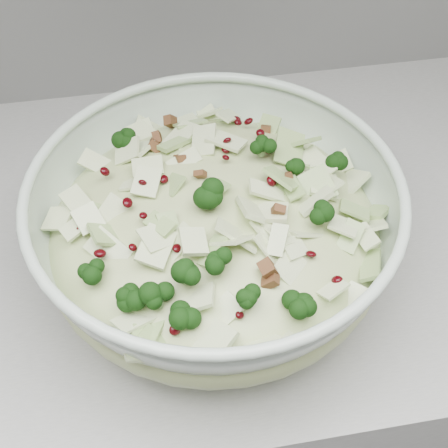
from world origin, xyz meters
name	(u,v)px	position (x,y,z in m)	size (l,w,h in m)	color
counter	(51,411)	(0.00, 1.70, 0.45)	(3.60, 0.60, 0.90)	#B0B0AB
mixing_bowl	(215,233)	(0.28, 1.60, 0.98)	(0.47, 0.47, 0.15)	silver
salad	(215,218)	(0.28, 1.60, 1.00)	(0.47, 0.47, 0.15)	#BCC989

